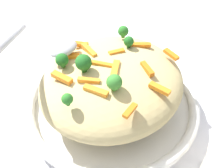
# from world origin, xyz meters

# --- Properties ---
(ground_plane) EXTENTS (2.40, 2.40, 0.00)m
(ground_plane) POSITION_xyz_m (0.00, 0.00, 0.00)
(ground_plane) COLOR silver
(serving_bowl) EXTENTS (0.34, 0.34, 0.04)m
(serving_bowl) POSITION_xyz_m (0.00, 0.00, 0.02)
(serving_bowl) COLOR white
(serving_bowl) RESTS_ON ground_plane
(pasta_mound) EXTENTS (0.27, 0.25, 0.09)m
(pasta_mound) POSITION_xyz_m (0.00, 0.00, 0.08)
(pasta_mound) COLOR #D1BA7A
(pasta_mound) RESTS_ON serving_bowl
(carrot_piece_0) EXTENTS (0.03, 0.04, 0.01)m
(carrot_piece_0) POSITION_xyz_m (-0.03, 0.08, 0.12)
(carrot_piece_0) COLOR orange
(carrot_piece_0) RESTS_ON pasta_mound
(carrot_piece_1) EXTENTS (0.03, 0.04, 0.01)m
(carrot_piece_1) POSITION_xyz_m (0.08, -0.00, 0.12)
(carrot_piece_1) COLOR orange
(carrot_piece_1) RESTS_ON pasta_mound
(carrot_piece_2) EXTENTS (0.02, 0.04, 0.01)m
(carrot_piece_2) POSITION_xyz_m (-0.08, 0.04, 0.12)
(carrot_piece_2) COLOR orange
(carrot_piece_2) RESTS_ON pasta_mound
(carrot_piece_3) EXTENTS (0.02, 0.04, 0.01)m
(carrot_piece_3) POSITION_xyz_m (0.00, 0.06, 0.12)
(carrot_piece_3) COLOR orange
(carrot_piece_3) RESTS_ON pasta_mound
(carrot_piece_4) EXTENTS (0.02, 0.04, 0.01)m
(carrot_piece_4) POSITION_xyz_m (-0.01, 0.01, 0.13)
(carrot_piece_4) COLOR orange
(carrot_piece_4) RESTS_ON pasta_mound
(carrot_piece_5) EXTENTS (0.02, 0.04, 0.01)m
(carrot_piece_5) POSITION_xyz_m (-0.06, -0.02, 0.12)
(carrot_piece_5) COLOR orange
(carrot_piece_5) RESTS_ON pasta_mound
(carrot_piece_6) EXTENTS (0.02, 0.03, 0.01)m
(carrot_piece_6) POSITION_xyz_m (0.09, -0.06, 0.12)
(carrot_piece_6) COLOR orange
(carrot_piece_6) RESTS_ON pasta_mound
(carrot_piece_7) EXTENTS (0.01, 0.04, 0.01)m
(carrot_piece_7) POSITION_xyz_m (0.01, -0.09, 0.12)
(carrot_piece_7) COLOR orange
(carrot_piece_7) RESTS_ON pasta_mound
(carrot_piece_8) EXTENTS (0.03, 0.03, 0.01)m
(carrot_piece_8) POSITION_xyz_m (-0.06, 0.00, 0.12)
(carrot_piece_8) COLOR orange
(carrot_piece_8) RESTS_ON pasta_mound
(carrot_piece_9) EXTENTS (0.02, 0.03, 0.01)m
(carrot_piece_9) POSITION_xyz_m (0.03, -0.05, 0.12)
(carrot_piece_9) COLOR orange
(carrot_piece_9) RESTS_ON pasta_mound
(carrot_piece_10) EXTENTS (0.02, 0.03, 0.01)m
(carrot_piece_10) POSITION_xyz_m (0.01, 0.08, 0.12)
(carrot_piece_10) COLOR orange
(carrot_piece_10) RESTS_ON pasta_mound
(carrot_piece_11) EXTENTS (0.03, 0.01, 0.01)m
(carrot_piece_11) POSITION_xyz_m (-0.06, -0.09, 0.12)
(carrot_piece_11) COLOR orange
(carrot_piece_11) RESTS_ON pasta_mound
(carrot_piece_12) EXTENTS (0.03, 0.02, 0.01)m
(carrot_piece_12) POSITION_xyz_m (0.03, 0.01, 0.13)
(carrot_piece_12) COLOR orange
(carrot_piece_12) RESTS_ON pasta_mound
(carrot_piece_13) EXTENTS (0.04, 0.03, 0.01)m
(carrot_piece_13) POSITION_xyz_m (-0.01, -0.01, 0.13)
(carrot_piece_13) COLOR orange
(carrot_piece_13) RESTS_ON pasta_mound
(broccoli_floret_0) EXTENTS (0.02, 0.02, 0.02)m
(broccoli_floret_0) POSITION_xyz_m (0.06, 0.01, 0.13)
(broccoli_floret_0) COLOR #205B1C
(broccoli_floret_0) RESTS_ON pasta_mound
(broccoli_floret_1) EXTENTS (0.02, 0.02, 0.03)m
(broccoli_floret_1) POSITION_xyz_m (-0.06, 0.06, 0.13)
(broccoli_floret_1) COLOR #205B1C
(broccoli_floret_1) RESTS_ON pasta_mound
(broccoli_floret_2) EXTENTS (0.02, 0.02, 0.02)m
(broccoli_floret_2) POSITION_xyz_m (0.08, 0.04, 0.13)
(broccoli_floret_2) COLOR #296820
(broccoli_floret_2) RESTS_ON pasta_mound
(broccoli_floret_3) EXTENTS (0.03, 0.03, 0.03)m
(broccoli_floret_3) POSITION_xyz_m (-0.04, 0.02, 0.14)
(broccoli_floret_3) COLOR #205B1C
(broccoli_floret_3) RESTS_ON pasta_mound
(broccoli_floret_4) EXTENTS (0.02, 0.02, 0.02)m
(broccoli_floret_4) POSITION_xyz_m (-0.11, -0.01, 0.13)
(broccoli_floret_4) COLOR #296820
(broccoli_floret_4) RESTS_ON pasta_mound
(broccoli_floret_5) EXTENTS (0.02, 0.02, 0.03)m
(broccoli_floret_5) POSITION_xyz_m (-0.04, -0.04, 0.14)
(broccoli_floret_5) COLOR #377928
(broccoli_floret_5) RESTS_ON pasta_mound
(serving_spoon) EXTENTS (0.15, 0.14, 0.07)m
(serving_spoon) POSITION_xyz_m (-0.06, 0.11, 0.15)
(serving_spoon) COLOR #B7B7BC
(serving_spoon) RESTS_ON pasta_mound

